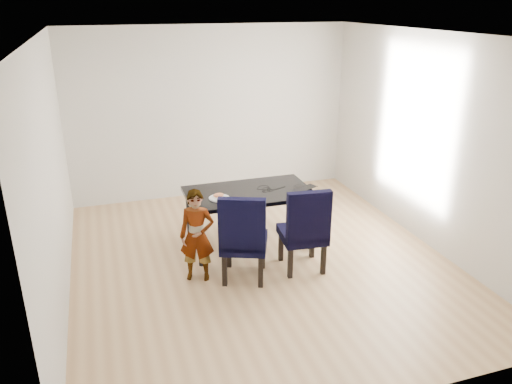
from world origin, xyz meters
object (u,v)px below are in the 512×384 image
object	(u,v)px
plate	(219,198)
chair_right	(303,227)
chair_left	(244,235)
child	(197,236)
laptop	(302,188)
dining_table	(249,218)

from	to	relation	value
plate	chair_right	bearing A→B (deg)	-37.73
chair_left	child	size ratio (longest dim) A/B	0.98
plate	laptop	xyz separation A→B (m)	(1.10, -0.00, 0.01)
plate	child	bearing A→B (deg)	-127.07
plate	laptop	bearing A→B (deg)	-0.22
child	laptop	xyz separation A→B (m)	(1.50, 0.52, 0.22)
dining_table	chair_left	bearing A→B (deg)	-110.94
child	plate	xyz separation A→B (m)	(0.39, 0.52, 0.21)
dining_table	chair_right	bearing A→B (deg)	-61.56
chair_right	child	size ratio (longest dim) A/B	0.97
chair_right	plate	size ratio (longest dim) A/B	4.13
chair_left	child	distance (m)	0.53
chair_left	plate	world-z (taller)	chair_left
chair_left	chair_right	world-z (taller)	chair_left
laptop	dining_table	bearing A→B (deg)	-34.53
chair_left	laptop	distance (m)	1.20
child	plate	distance (m)	0.69
child	laptop	bearing A→B (deg)	38.98
chair_left	chair_right	distance (m)	0.72
child	plate	bearing A→B (deg)	72.79
child	laptop	distance (m)	1.60
dining_table	chair_left	distance (m)	0.85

